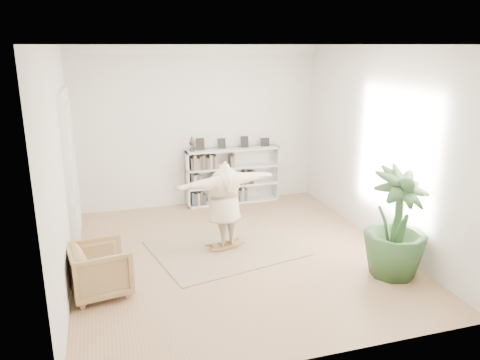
# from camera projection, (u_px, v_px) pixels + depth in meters

# --- Properties ---
(floor) EXTENTS (6.00, 6.00, 0.00)m
(floor) POSITION_uv_depth(u_px,v_px,m) (236.00, 255.00, 8.32)
(floor) COLOR #9D7751
(floor) RESTS_ON ground
(room_shell) EXTENTS (6.00, 6.00, 6.00)m
(room_shell) POSITION_uv_depth(u_px,v_px,m) (197.00, 49.00, 10.04)
(room_shell) COLOR silver
(room_shell) RESTS_ON floor
(doors) EXTENTS (0.09, 1.78, 2.92)m
(doors) POSITION_uv_depth(u_px,v_px,m) (71.00, 172.00, 8.37)
(doors) COLOR white
(doors) RESTS_ON floor
(bookshelf) EXTENTS (2.20, 0.35, 1.64)m
(bookshelf) POSITION_uv_depth(u_px,v_px,m) (233.00, 176.00, 10.93)
(bookshelf) COLOR silver
(bookshelf) RESTS_ON floor
(armchair) EXTENTS (0.99, 0.97, 0.78)m
(armchair) POSITION_uv_depth(u_px,v_px,m) (100.00, 269.00, 6.94)
(armchair) COLOR tan
(armchair) RESTS_ON floor
(rug) EXTENTS (2.86, 2.48, 0.02)m
(rug) POSITION_uv_depth(u_px,v_px,m) (225.00, 248.00, 8.57)
(rug) COLOR tan
(rug) RESTS_ON floor
(rocker_board) EXTENTS (0.52, 0.37, 0.10)m
(rocker_board) POSITION_uv_depth(u_px,v_px,m) (225.00, 245.00, 8.56)
(rocker_board) COLOR olive
(rocker_board) RESTS_ON rug
(person) EXTENTS (2.00, 0.92, 1.57)m
(person) POSITION_uv_depth(u_px,v_px,m) (225.00, 202.00, 8.32)
(person) COLOR beige
(person) RESTS_ON rocker_board
(houseplant) EXTENTS (1.22, 1.22, 1.77)m
(houseplant) POSITION_uv_depth(u_px,v_px,m) (396.00, 223.00, 7.38)
(houseplant) COLOR #2F542A
(houseplant) RESTS_ON floor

